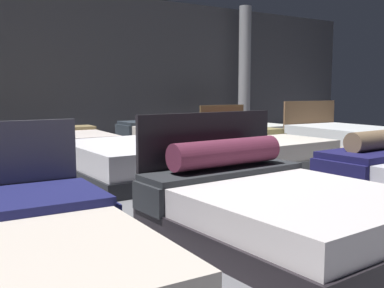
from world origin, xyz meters
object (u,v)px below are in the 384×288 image
object	(u,v)px
bed_1	(277,207)
support_pillar	(245,70)
bed_11	(245,131)
bed_6	(259,149)
bed_7	(347,140)
bed_10	(167,135)
bed_5	(132,162)
bed_9	(67,143)

from	to	relation	value
bed_1	support_pillar	distance (m)	9.45
bed_11	support_pillar	size ratio (longest dim) A/B	0.56
bed_6	bed_7	distance (m)	2.16
bed_6	bed_10	xyz separation A→B (m)	(-0.03, 2.89, -0.01)
bed_7	bed_6	bearing A→B (deg)	-177.50
bed_1	bed_10	size ratio (longest dim) A/B	1.04
bed_1	bed_5	world-z (taller)	bed_1
bed_5	bed_9	xyz separation A→B (m)	(0.07, 2.94, -0.04)
bed_5	bed_10	bearing A→B (deg)	52.36
bed_6	bed_9	xyz separation A→B (m)	(-2.21, 2.89, -0.04)
bed_9	bed_5	bearing A→B (deg)	-88.22
bed_10	bed_11	size ratio (longest dim) A/B	1.03
bed_9	bed_10	bearing A→B (deg)	3.04
bed_5	bed_9	size ratio (longest dim) A/B	0.93
bed_7	bed_10	size ratio (longest dim) A/B	1.05
bed_7	bed_11	distance (m)	2.99
bed_6	bed_10	size ratio (longest dim) A/B	0.97
support_pillar	bed_9	bearing A→B (deg)	-164.00
support_pillar	bed_10	bearing A→B (deg)	-155.04
bed_5	bed_10	xyz separation A→B (m)	(2.24, 2.93, -0.01)
bed_7	bed_9	size ratio (longest dim) A/B	0.99
bed_5	support_pillar	bearing A→B (deg)	38.21
bed_1	bed_11	bearing A→B (deg)	49.53
bed_11	bed_1	bearing A→B (deg)	-129.62
bed_7	bed_9	xyz separation A→B (m)	(-4.37, 2.92, -0.05)
bed_10	bed_9	bearing A→B (deg)	-179.64
bed_1	bed_6	bearing A→B (deg)	48.09
bed_1	support_pillar	xyz separation A→B (m)	(5.77, 7.33, 1.51)
bed_6	bed_7	world-z (taller)	bed_7
support_pillar	bed_6	bearing A→B (deg)	-127.44
bed_5	bed_11	xyz separation A→B (m)	(4.46, 3.01, -0.04)
bed_1	bed_9	bearing A→B (deg)	86.37
bed_7	bed_11	xyz separation A→B (m)	(0.03, 2.99, -0.06)
bed_5	bed_7	xyz separation A→B (m)	(4.43, 0.02, 0.02)
support_pillar	bed_5	bearing A→B (deg)	-141.48
bed_6	bed_10	bearing A→B (deg)	88.88
bed_9	bed_10	world-z (taller)	bed_10
bed_7	bed_10	bearing A→B (deg)	130.25
bed_11	support_pillar	bearing A→B (deg)	49.12
bed_1	bed_7	bearing A→B (deg)	29.40
bed_9	bed_11	xyz separation A→B (m)	(4.39, 0.07, -0.00)
bed_6	support_pillar	xyz separation A→B (m)	(3.45, 4.51, 1.51)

